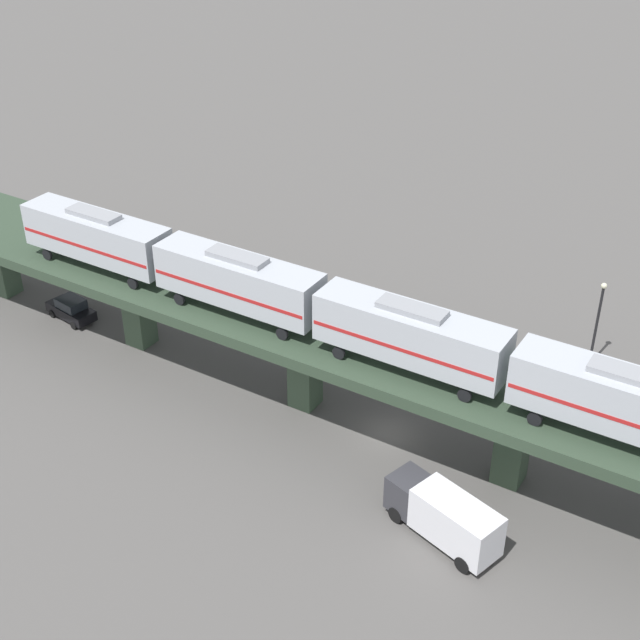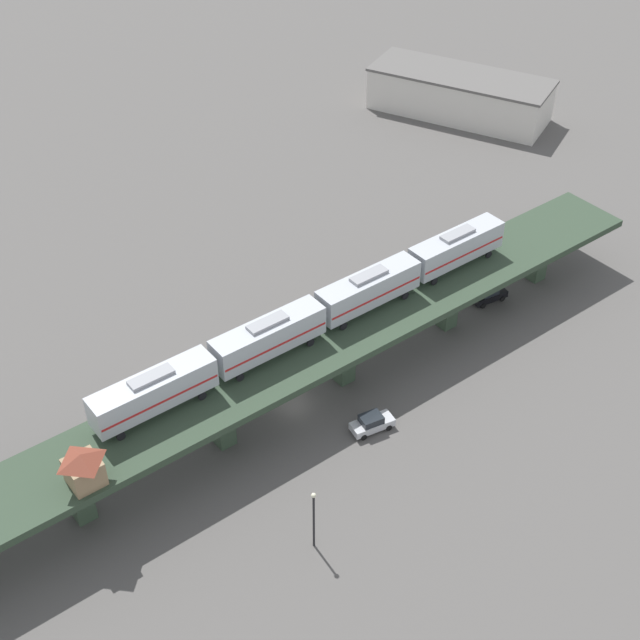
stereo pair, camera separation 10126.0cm
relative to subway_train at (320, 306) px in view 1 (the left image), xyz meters
The scene contains 7 objects.
ground_plane 10.37m from the subway_train, 90.28° to the right, with size 400.00×400.00×0.00m, color #514F4C.
elevated_viaduct 5.92m from the subway_train, 90.84° to the right, with size 36.14×90.16×6.74m.
subway_train is the anchor object (origin of this frame).
street_car_silver 12.20m from the subway_train, 19.86° to the right, with size 3.67×4.73×1.89m.
street_car_black 25.64m from the subway_train, 69.56° to the left, with size 3.56×4.74×1.89m.
delivery_truck 14.81m from the subway_train, 132.69° to the right, with size 5.92×7.21×3.20m.
street_lamp 21.96m from the subway_train, 56.74° to the right, with size 0.44×0.44×6.94m.
Camera 1 is at (-46.47, -6.79, 37.52)m, focal length 50.00 mm.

